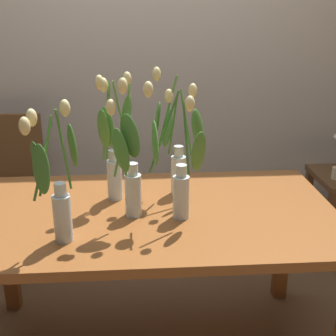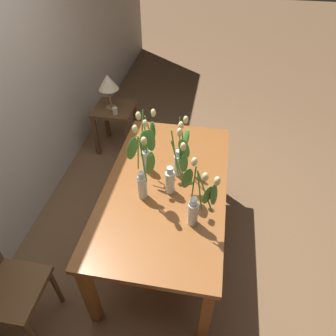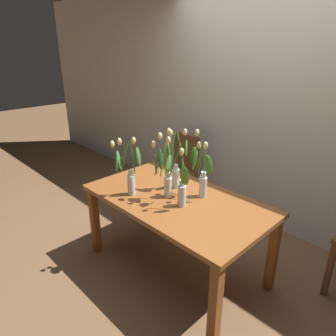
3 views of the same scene
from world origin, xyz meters
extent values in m
cube|color=beige|center=(0.00, 1.34, 1.35)|extent=(9.00, 0.10, 2.70)
cube|color=brown|center=(0.00, 0.00, 0.72)|extent=(1.60, 0.90, 0.04)
cube|color=brown|center=(-0.74, 0.39, 0.35)|extent=(0.07, 0.07, 0.70)
cube|color=brown|center=(0.74, 0.39, 0.35)|extent=(0.07, 0.07, 0.70)
cylinder|color=silver|center=(0.13, -0.07, 0.83)|extent=(0.07, 0.07, 0.18)
cylinder|color=silver|center=(0.13, -0.07, 0.94)|extent=(0.04, 0.04, 0.05)
cylinder|color=silver|center=(0.13, -0.07, 0.80)|extent=(0.06, 0.06, 0.11)
cylinder|color=#3D752D|center=(0.06, -0.09, 1.11)|extent=(0.12, 0.03, 0.32)
ellipsoid|color=#F4E093|center=(0.00, -0.10, 1.28)|extent=(0.04, 0.04, 0.06)
ellipsoid|color=#4C8E38|center=(0.02, -0.12, 1.08)|extent=(0.04, 0.12, 0.18)
cylinder|color=#3D752D|center=(0.14, -0.10, 1.08)|extent=(0.03, 0.04, 0.28)
ellipsoid|color=#F4E093|center=(0.15, -0.11, 1.22)|extent=(0.04, 0.04, 0.06)
ellipsoid|color=#4C8E38|center=(0.19, -0.11, 1.04)|extent=(0.08, 0.09, 0.18)
cylinder|color=silver|center=(-0.15, 0.14, 0.83)|extent=(0.07, 0.07, 0.18)
cylinder|color=silver|center=(-0.15, 0.14, 0.94)|extent=(0.04, 0.04, 0.05)
cylinder|color=silver|center=(-0.15, 0.14, 0.80)|extent=(0.06, 0.06, 0.11)
cylinder|color=#56933D|center=(-0.11, 0.16, 1.11)|extent=(0.07, 0.04, 0.33)
ellipsoid|color=#F4E093|center=(-0.08, 0.18, 1.27)|extent=(0.04, 0.04, 0.06)
ellipsoid|color=#4C8E38|center=(-0.09, 0.21, 1.12)|extent=(0.08, 0.10, 0.18)
cylinder|color=#56933D|center=(-0.17, 0.12, 1.10)|extent=(0.03, 0.04, 0.32)
ellipsoid|color=#F4E093|center=(-0.18, 0.10, 1.26)|extent=(0.04, 0.04, 0.06)
ellipsoid|color=#4C8E38|center=(-0.17, 0.07, 1.09)|extent=(0.09, 0.06, 0.18)
cylinder|color=#56933D|center=(-0.17, 0.11, 1.11)|extent=(0.05, 0.05, 0.33)
ellipsoid|color=#F4E093|center=(-0.19, 0.09, 1.27)|extent=(0.04, 0.04, 0.06)
ellipsoid|color=#4C8E38|center=(-0.18, 0.06, 1.08)|extent=(0.07, 0.08, 0.17)
cylinder|color=silver|center=(-0.32, -0.23, 0.83)|extent=(0.07, 0.07, 0.18)
cylinder|color=silver|center=(-0.32, -0.23, 0.94)|extent=(0.04, 0.04, 0.05)
cylinder|color=silver|center=(-0.32, -0.23, 0.80)|extent=(0.06, 0.06, 0.11)
cylinder|color=#478433|center=(-0.36, -0.30, 1.08)|extent=(0.07, 0.11, 0.25)
ellipsoid|color=#F4E093|center=(-0.39, -0.35, 1.21)|extent=(0.04, 0.04, 0.06)
ellipsoid|color=#427F33|center=(-0.36, -0.35, 1.06)|extent=(0.08, 0.07, 0.18)
cylinder|color=#478433|center=(-0.36, -0.26, 1.08)|extent=(0.06, 0.06, 0.28)
ellipsoid|color=#F4E093|center=(-0.39, -0.29, 1.22)|extent=(0.04, 0.04, 0.06)
ellipsoid|color=#427F33|center=(-0.37, -0.31, 1.07)|extent=(0.09, 0.08, 0.17)
cylinder|color=#478433|center=(-0.30, -0.22, 1.09)|extent=(0.04, 0.02, 0.30)
ellipsoid|color=#F4E093|center=(-0.29, -0.22, 1.24)|extent=(0.04, 0.04, 0.06)
ellipsoid|color=#427F33|center=(-0.28, -0.18, 1.09)|extent=(0.06, 0.09, 0.18)
cylinder|color=silver|center=(0.14, 0.18, 0.83)|extent=(0.07, 0.07, 0.18)
cylinder|color=silver|center=(0.14, 0.18, 0.94)|extent=(0.04, 0.04, 0.05)
cylinder|color=silver|center=(0.14, 0.18, 0.80)|extent=(0.06, 0.06, 0.11)
cylinder|color=#478433|center=(0.09, 0.18, 1.12)|extent=(0.09, 0.02, 0.34)
ellipsoid|color=#F4E093|center=(0.04, 0.19, 1.29)|extent=(0.04, 0.04, 0.06)
ellipsoid|color=#427F33|center=(0.04, 0.16, 1.10)|extent=(0.05, 0.10, 0.18)
cylinder|color=#478433|center=(0.17, 0.15, 1.08)|extent=(0.05, 0.06, 0.29)
ellipsoid|color=#F4E093|center=(0.19, 0.12, 1.23)|extent=(0.04, 0.04, 0.06)
ellipsoid|color=#427F33|center=(0.22, 0.13, 1.07)|extent=(0.09, 0.07, 0.18)
cylinder|color=#478433|center=(0.11, 0.17, 1.07)|extent=(0.05, 0.02, 0.26)
ellipsoid|color=#F4E093|center=(0.09, 0.16, 1.20)|extent=(0.04, 0.04, 0.06)
ellipsoid|color=#427F33|center=(0.09, 0.12, 1.07)|extent=(0.07, 0.09, 0.17)
cylinder|color=silver|center=(-0.07, -0.04, 0.83)|extent=(0.07, 0.07, 0.18)
cylinder|color=silver|center=(-0.07, -0.04, 0.94)|extent=(0.04, 0.04, 0.05)
cylinder|color=silver|center=(-0.07, -0.04, 0.80)|extent=(0.06, 0.06, 0.11)
cylinder|color=#56933D|center=(-0.08, -0.08, 1.12)|extent=(0.03, 0.06, 0.35)
ellipsoid|color=#F4E093|center=(-0.09, -0.10, 1.29)|extent=(0.04, 0.04, 0.06)
ellipsoid|color=#427F33|center=(-0.07, -0.12, 1.11)|extent=(0.10, 0.06, 0.18)
cylinder|color=#56933D|center=(-0.10, -0.09, 1.08)|extent=(0.07, 0.09, 0.26)
ellipsoid|color=#F4E093|center=(-0.14, -0.13, 1.22)|extent=(0.04, 0.04, 0.06)
ellipsoid|color=#427F33|center=(-0.11, -0.14, 1.06)|extent=(0.10, 0.07, 0.18)
cube|color=brown|center=(-0.84, 0.87, 0.45)|extent=(0.40, 0.40, 0.04)
cylinder|color=brown|center=(-0.67, 0.70, 0.21)|extent=(0.04, 0.04, 0.43)
cylinder|color=brown|center=(-0.67, 1.04, 0.21)|extent=(0.04, 0.04, 0.43)
cube|color=brown|center=(-0.84, 1.05, 0.70)|extent=(0.40, 0.04, 0.46)
cube|color=brown|center=(1.11, 0.65, 0.26)|extent=(0.04, 0.04, 0.51)
cube|color=brown|center=(1.11, 1.03, 0.26)|extent=(0.04, 0.04, 0.51)
cylinder|color=beige|center=(1.18, 0.78, 0.59)|extent=(0.06, 0.06, 0.07)
camera|label=1|loc=(-0.05, -1.76, 1.57)|focal=48.48mm
camera|label=2|loc=(-1.61, -0.30, 2.37)|focal=32.86mm
camera|label=3|loc=(1.62, -1.70, 1.96)|focal=32.75mm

